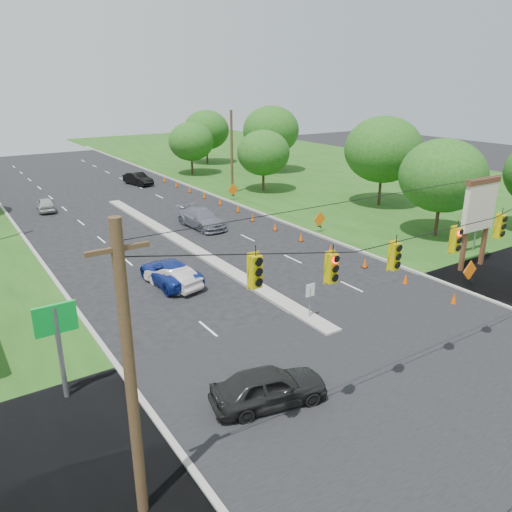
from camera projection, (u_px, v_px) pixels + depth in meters
ground at (396, 372)px, 21.80m from camera, size 160.00×160.00×0.00m
grass_right at (446, 199)px, 53.07m from camera, size 40.00×160.00×0.06m
cross_street at (396, 372)px, 21.80m from camera, size 160.00×14.00×0.02m
curb_left at (23, 238)px, 40.20m from camera, size 0.25×110.00×0.16m
curb_right at (237, 205)px, 50.65m from camera, size 0.25×110.00×0.16m
median at (186, 245)px, 38.34m from camera, size 1.00×34.00×0.18m
median_sign at (310, 294)px, 26.04m from camera, size 0.55×0.06×2.05m
signal_span at (427, 273)px, 19.32m from camera, size 25.60×0.32×9.00m
utility_pole_far_right at (232, 153)px, 54.32m from camera, size 0.28×0.28×9.00m
pylon_sign at (479, 209)px, 32.75m from camera, size 5.90×2.30×6.12m
cone_0 at (454, 299)px, 28.22m from camera, size 0.32×0.32×0.70m
cone_1 at (406, 279)px, 30.98m from camera, size 0.32×0.32×0.70m
cone_2 at (365, 263)px, 33.74m from camera, size 0.32×0.32×0.70m
cone_3 at (330, 249)px, 36.49m from camera, size 0.32×0.32×0.70m
cone_4 at (301, 237)px, 39.25m from camera, size 0.32×0.32×0.70m
cone_5 at (275, 227)px, 42.00m from camera, size 0.32×0.32×0.70m
cone_6 at (253, 217)px, 44.76m from camera, size 0.32×0.32×0.70m
cone_7 at (238, 209)px, 47.83m from camera, size 0.32×0.32×0.70m
cone_8 at (220, 201)px, 50.58m from camera, size 0.32×0.32×0.70m
cone_9 at (204, 195)px, 53.34m from camera, size 0.32×0.32×0.70m
cone_10 at (190, 189)px, 56.09m from camera, size 0.32×0.32×0.70m
cone_11 at (176, 184)px, 58.85m from camera, size 0.32×0.32×0.70m
cone_12 at (164, 180)px, 61.60m from camera, size 0.32×0.32×0.70m
work_sign_0 at (470, 271)px, 30.17m from camera, size 1.27×0.58×1.37m
work_sign_1 at (320, 220)px, 41.20m from camera, size 1.27×0.58×1.37m
work_sign_2 at (233, 190)px, 52.22m from camera, size 1.27×0.58×1.37m
tree_7 at (443, 176)px, 38.90m from camera, size 6.72×6.72×7.84m
tree_8 at (383, 150)px, 48.64m from camera, size 7.56×7.56×8.82m
tree_9 at (263, 153)px, 55.40m from camera, size 5.88×5.88×6.86m
tree_10 at (271, 130)px, 67.00m from camera, size 7.56×7.56×8.82m
tree_11 at (206, 130)px, 73.80m from camera, size 6.72×6.72×7.84m
tree_12 at (191, 142)px, 65.39m from camera, size 5.88×5.88×6.86m
black_sedan at (269, 387)px, 19.39m from camera, size 4.89×2.76×1.57m
white_sedan at (173, 277)px, 30.44m from camera, size 2.41×4.33×1.35m
blue_pickup at (170, 272)px, 31.08m from camera, size 2.59×5.27×1.44m
silver_car_far at (201, 218)px, 42.81m from camera, size 2.62×5.73×1.62m
silver_car_oncoming at (46, 204)px, 48.14m from camera, size 1.96×3.98×1.30m
dark_car_receding at (138, 179)px, 60.05m from camera, size 2.48×4.73×1.48m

